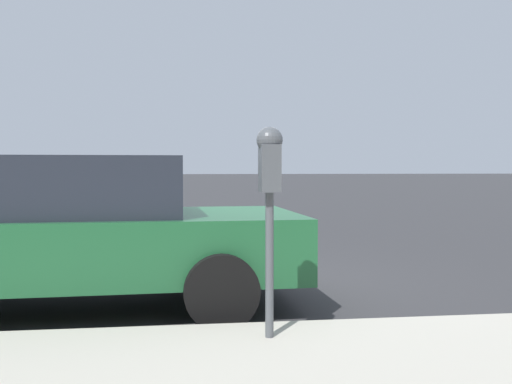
% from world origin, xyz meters
% --- Properties ---
extents(ground_plane, '(220.00, 220.00, 0.00)m').
position_xyz_m(ground_plane, '(0.00, 0.00, 0.00)').
color(ground_plane, '#333335').
extents(parking_meter, '(0.21, 0.19, 1.52)m').
position_xyz_m(parking_meter, '(-2.62, -0.21, 1.29)').
color(parking_meter, '#4C5156').
rests_on(parking_meter, sidewalk).
extents(car_green, '(2.20, 4.49, 1.47)m').
position_xyz_m(car_green, '(-1.00, 1.54, 0.77)').
color(car_green, '#1E5B33').
rests_on(car_green, ground_plane).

